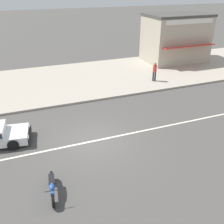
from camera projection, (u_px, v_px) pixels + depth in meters
ground_plane at (95, 141)px, 14.83m from camera, size 160.00×160.00×0.00m
lane_centre_stripe at (95, 141)px, 14.82m from camera, size 50.40×0.14×0.01m
kerb_strip at (60, 82)px, 23.30m from camera, size 68.00×10.00×0.15m
motorcycle_0 at (52, 186)px, 10.94m from camera, size 0.56×1.99×0.80m
pedestrian_mid_kerb at (155, 70)px, 22.87m from camera, size 0.34×0.34×1.66m
shopfront_mid_block at (176, 38)px, 28.22m from camera, size 6.57×5.06×4.94m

